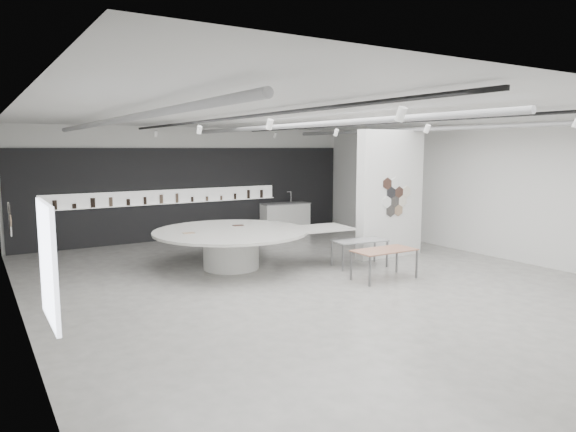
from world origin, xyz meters
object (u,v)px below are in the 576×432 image
display_island (234,243)px  sample_table_wood (384,252)px  partition_column (390,194)px  sample_table_stone (360,242)px  kitchen_counter (285,217)px

display_island → sample_table_wood: bearing=-42.8°
sample_table_wood → display_island: bearing=131.1°
partition_column → sample_table_stone: partition_column is taller
partition_column → sample_table_stone: size_ratio=2.43×
display_island → kitchen_counter: 6.24m
display_island → sample_table_stone: (2.86, -1.58, -0.01)m
partition_column → display_island: size_ratio=0.69×
display_island → sample_table_wood: size_ratio=3.42×
display_island → sample_table_wood: display_island is taller
partition_column → display_island: partition_column is taller
display_island → sample_table_stone: size_ratio=3.54×
kitchen_counter → display_island: bearing=-129.4°
sample_table_stone → sample_table_wood: bearing=-104.5°
display_island → kitchen_counter: bearing=52.4°
sample_table_stone → kitchen_counter: bearing=76.6°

